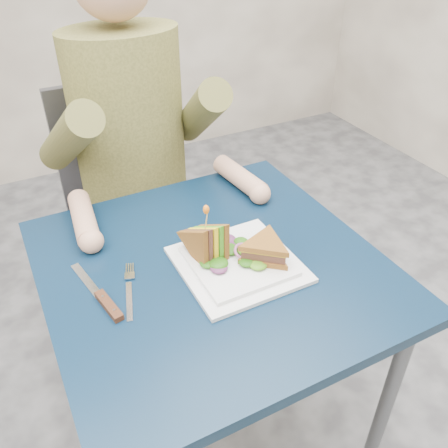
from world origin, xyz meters
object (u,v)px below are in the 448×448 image
table (213,289)px  diner (128,107)px  plate (238,263)px  knife (104,301)px  chair (131,197)px  sandwich_upright (207,244)px  sandwich_flat (265,250)px  fork (129,292)px

table → diner: size_ratio=1.01×
plate → knife: bearing=175.3°
table → knife: knife is taller
chair → diner: diner is taller
diner → sandwich_upright: 0.56m
table → sandwich_upright: sandwich_upright is taller
chair → knife: (-0.26, -0.67, 0.20)m
diner → sandwich_upright: (-0.01, -0.54, -0.13)m
plate → sandwich_upright: size_ratio=1.77×
diner → chair: bearing=90.0°
plate → sandwich_upright: bearing=141.0°
sandwich_upright → knife: size_ratio=0.67×
sandwich_flat → plate: bearing=155.6°
knife → chair: bearing=69.2°
plate → chair: bearing=93.9°
chair → plate: bearing=-86.1°
table → knife: bearing=-177.5°
table → chair: 0.67m
table → plate: bearing=-37.1°
table → sandwich_upright: (-0.01, 0.01, 0.13)m
fork → knife: 0.06m
table → plate: (0.05, -0.04, 0.09)m
sandwich_flat → knife: (-0.36, 0.05, -0.04)m
sandwich_flat → knife: sandwich_flat is taller
chair → sandwich_upright: (-0.01, -0.65, 0.24)m
chair → knife: bearing=-110.8°
diner → fork: size_ratio=4.26×
table → sandwich_upright: bearing=131.5°
table → fork: fork is taller
diner → table: bearing=-90.0°
table → fork: (-0.20, -0.01, 0.08)m
knife → diner: bearing=65.6°
fork → plate: bearing=-6.8°
sandwich_upright → knife: bearing=-175.3°
fork → sandwich_flat: bearing=-10.2°
chair → sandwich_upright: bearing=-90.7°
sandwich_flat → fork: 0.31m
table → sandwich_upright: size_ratio=5.10×
table → knife: (-0.26, -0.01, 0.09)m
chair → sandwich_flat: (0.10, -0.72, 0.23)m
table → sandwich_flat: (0.10, -0.06, 0.12)m
table → sandwich_flat: size_ratio=4.11×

